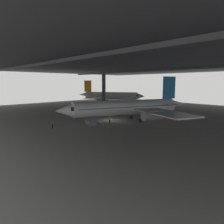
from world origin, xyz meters
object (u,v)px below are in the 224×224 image
airplane_main (129,107)px  crew_worker_near_nose (52,124)px  boarding_stairs (90,121)px  airplane_distant (110,96)px  crew_worker_by_stairs (110,119)px

airplane_main → crew_worker_near_nose: (-5.27, -16.89, -2.37)m
boarding_stairs → airplane_distant: airplane_distant is taller
airplane_main → crew_worker_by_stairs: (-1.68, -4.63, -2.40)m
airplane_main → crew_worker_near_nose: size_ratio=19.94×
airplane_main → crew_worker_by_stairs: size_ratio=20.62×
crew_worker_by_stairs → boarding_stairs: bearing=-117.1°
airplane_main → crew_worker_near_nose: bearing=-107.3°
boarding_stairs → crew_worker_by_stairs: boarding_stairs is taller
airplane_main → airplane_distant: airplane_main is taller
crew_worker_by_stairs → airplane_distant: 48.46m
crew_worker_near_nose → airplane_distant: 55.36m
crew_worker_near_nose → boarding_stairs: bearing=79.3°
crew_worker_by_stairs → airplane_distant: (-35.46, 32.95, 2.32)m
boarding_stairs → crew_worker_by_stairs: 4.43m
airplane_main → crew_worker_by_stairs: airplane_main is taller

